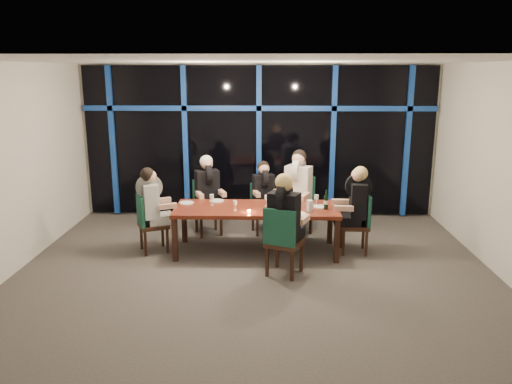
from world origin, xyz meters
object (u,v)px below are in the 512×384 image
Objects in this scene: dining_table at (256,211)px; diner_end_left at (152,197)px; chair_far_right at (299,203)px; diner_end_right at (356,197)px; diner_far_right at (298,181)px; chair_end_left at (148,221)px; water_pitcher at (310,206)px; diner_far_left at (208,184)px; chair_near_mid at (282,238)px; diner_near_mid at (285,209)px; diner_far_mid at (264,187)px; wine_bottle at (326,202)px; chair_far_left at (207,204)px; chair_far_mid at (263,205)px; chair_end_right at (360,220)px.

diner_end_left is (-1.67, -0.02, 0.23)m from dining_table.
chair_far_right is 1.12× the size of diner_end_right.
diner_far_right is at bearing -130.33° from diner_end_right.
diner_far_right reaches higher than chair_far_right.
water_pitcher is at bearing -118.33° from chair_end_left.
dining_table is 2.81× the size of diner_end_left.
diner_far_right reaches higher than diner_far_left.
diner_near_mid is at bearing -90.00° from chair_near_mid.
diner_far_mid reaches higher than wine_bottle.
chair_far_left is 1.07m from diner_far_mid.
diner_far_left is at bearing 174.10° from chair_far_mid.
chair_far_right is (1.65, -0.05, 0.04)m from chair_far_left.
diner_near_mid is 5.54× the size of water_pitcher.
diner_far_right is at bearing 106.19° from water_pitcher.
chair_far_left is at bearing -107.82° from chair_end_right.
diner_far_mid is 2.80× the size of wine_bottle.
diner_far_left is at bearing -67.11° from chair_end_left.
diner_far_mid is at bearing -58.56° from chair_near_mid.
chair_far_mid is 5.00× the size of water_pitcher.
diner_far_left is 1.02× the size of diner_end_left.
water_pitcher is (0.41, 0.68, -0.13)m from diner_near_mid.
chair_far_right is at bearing -20.95° from diner_far_left.
diner_far_right is 1.76m from diner_near_mid.
water_pitcher is at bearing -119.21° from diner_end_left.
diner_far_left reaches higher than water_pitcher.
chair_far_left is 1.65m from chair_far_right.
chair_far_left is 1.09× the size of chair_far_mid.
chair_far_mid is at bearing -175.84° from diner_far_right.
diner_far_mid is at bearing -16.34° from diner_far_left.
diner_far_right is 1.09× the size of diner_end_right.
chair_end_left is at bearing -154.51° from diner_far_left.
diner_end_right reaches higher than diner_end_left.
diner_near_mid is (1.34, -1.87, 0.43)m from chair_far_left.
diner_end_right is 0.95× the size of diner_near_mid.
chair_far_left is 0.40m from diner_far_left.
chair_far_right is 1.27m from diner_end_right.
chair_far_mid is 0.94× the size of chair_end_left.
diner_end_left is (-3.33, -0.04, 0.37)m from chair_end_right.
diner_far_mid is at bearing 83.38° from dining_table.
diner_far_right is at bearing -94.85° from diner_end_left.
chair_end_right is 1.04× the size of diner_end_left.
chair_far_right is 1.28m from chair_end_right.
wine_bottle is at bearing -63.20° from diner_far_mid.
dining_table is 2.73× the size of chair_end_left.
wine_bottle is (2.01, -1.05, 0.33)m from chair_far_left.
chair_near_mid is 1.18m from wine_bottle.
chair_far_right reaches higher than chair_far_left.
diner_far_mid reaches higher than chair_end_right.
dining_table is at bearing -110.88° from chair_far_mid.
chair_near_mid is at bearing -139.74° from diner_end_left.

